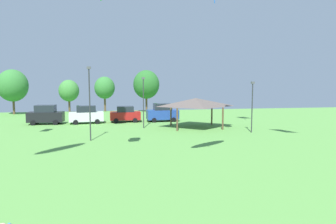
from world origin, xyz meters
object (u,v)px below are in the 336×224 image
Objects in this scene: parked_car_third_from_left at (125,114)px; treeline_tree_1 at (69,91)px; treeline_tree_3 at (146,85)px; treeline_tree_0 at (13,86)px; treeline_tree_2 at (105,88)px; parked_car_rightmost_in_row at (163,113)px; light_post_2 at (252,104)px; parked_car_leftmost at (46,115)px; park_pavilion at (196,102)px; light_post_0 at (143,100)px; light_post_1 at (90,100)px; parked_car_second_from_left at (86,115)px.

parked_car_third_from_left is 18.33m from treeline_tree_1.
treeline_tree_3 is at bearing 72.40° from parked_car_third_from_left.
treeline_tree_0 is at bearing -178.20° from treeline_tree_3.
parked_car_rightmost_in_row is at bearing -61.30° from treeline_tree_2.
treeline_tree_0 is at bearing 143.53° from light_post_2.
parked_car_third_from_left is at bearing 4.74° from parked_car_leftmost.
treeline_tree_0 is at bearing -164.13° from treeline_tree_1.
park_pavilion is (18.68, -5.96, 1.84)m from parked_car_leftmost.
treeline_tree_2 reaches higher than parked_car_third_from_left.
light_post_0 is at bearing 174.67° from park_pavilion.
treeline_tree_0 reaches higher than treeline_tree_1.
treeline_tree_1 is (0.54, 15.76, 2.66)m from parked_car_leftmost.
treeline_tree_0 reaches higher than parked_car_leftmost.
treeline_tree_3 reaches higher than light_post_2.
light_post_1 is 0.92× the size of treeline_tree_0.
parked_car_rightmost_in_row is 13.68m from light_post_2.
light_post_1 is (-3.56, -12.72, 2.81)m from parked_car_third_from_left.
parked_car_leftmost is 19.69m from park_pavilion.
parked_car_third_from_left is at bearing 1.02° from parked_car_second_from_left.
light_post_1 reaches higher than parked_car_third_from_left.
treeline_tree_3 is (4.18, 13.46, 3.93)m from parked_car_third_from_left.
treeline_tree_1 is at bearing 129.87° from park_pavilion.
treeline_tree_3 is at bearing 1.80° from treeline_tree_0.
parked_car_rightmost_in_row is at bearing -28.78° from treeline_tree_0.
treeline_tree_3 is (9.35, 14.13, 3.85)m from parked_car_second_from_left.
park_pavilion is 6.33m from light_post_0.
treeline_tree_2 is at bearing 10.09° from treeline_tree_0.
parked_car_rightmost_in_row is 0.65× the size of park_pavilion.
light_post_2 is at bearing -35.07° from parked_car_second_from_left.
parked_car_third_from_left is 0.70× the size of treeline_tree_1.
light_post_0 is at bearing -60.73° from treeline_tree_1.
light_post_1 is (1.61, -12.05, 2.72)m from parked_car_second_from_left.
light_post_2 is at bearing 5.98° from light_post_1.
light_post_1 is at bearing -59.58° from treeline_tree_0.
parked_car_second_from_left is at bearing 151.22° from light_post_2.
parked_car_second_from_left is at bearing 144.00° from light_post_0.
treeline_tree_0 is (-32.03, 23.68, 1.71)m from light_post_2.
parked_car_third_from_left is 0.59× the size of light_post_1.
parked_car_leftmost is 20.52m from treeline_tree_3.
treeline_tree_0 reaches higher than parked_car_second_from_left.
parked_car_leftmost is 10.36m from parked_car_third_from_left.
treeline_tree_0 is at bearing -169.91° from treeline_tree_2.
light_post_2 is (5.17, -4.44, 0.10)m from park_pavilion.
treeline_tree_0 is 1.29× the size of treeline_tree_1.
treeline_tree_2 is (-5.47, 21.34, 0.96)m from light_post_0.
parked_car_third_from_left is at bearing 141.04° from light_post_2.
treeline_tree_0 is 15.34m from treeline_tree_2.
parked_car_third_from_left is 16.16m from treeline_tree_2.
light_post_2 is (11.47, -5.02, -0.26)m from light_post_0.
parked_car_leftmost is at bearing -177.41° from parked_car_third_from_left.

